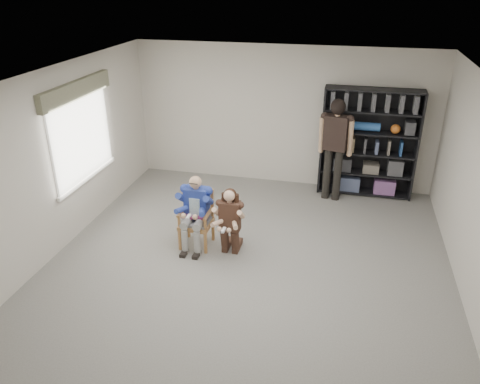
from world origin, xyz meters
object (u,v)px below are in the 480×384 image
(seated_man, at_px, (196,212))
(standing_man, at_px, (334,151))
(kneeling_woman, at_px, (229,222))
(bookshelf, at_px, (368,143))
(armchair, at_px, (196,220))

(seated_man, height_order, standing_man, standing_man)
(kneeling_woman, bearing_deg, bookshelf, 53.97)
(seated_man, bearing_deg, kneeling_woman, -11.08)
(seated_man, distance_m, standing_man, 3.03)
(bookshelf, bearing_deg, armchair, -134.94)
(armchair, bearing_deg, bookshelf, 45.67)
(seated_man, bearing_deg, armchair, 0.00)
(bookshelf, height_order, standing_man, bookshelf)
(armchair, xyz_separation_m, kneeling_woman, (0.58, -0.12, 0.09))
(kneeling_woman, xyz_separation_m, bookshelf, (2.05, 2.75, 0.50))
(seated_man, relative_size, bookshelf, 0.58)
(kneeling_woman, bearing_deg, standing_man, 59.50)
(standing_man, bearing_deg, bookshelf, 42.00)
(armchair, height_order, seated_man, seated_man)
(armchair, relative_size, kneeling_woman, 0.84)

